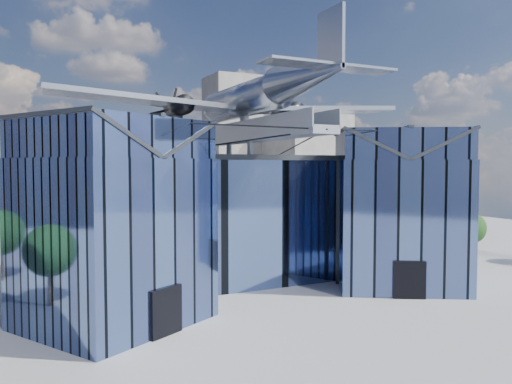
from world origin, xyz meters
name	(u,v)px	position (x,y,z in m)	size (l,w,h in m)	color
ground_plane	(269,297)	(0.00, 0.00, 0.00)	(120.00, 120.00, 0.00)	gray
museum	(235,211)	(0.00, 5.82, 5.54)	(32.88, 24.50, 17.60)	#485C92
bg_towers	(133,160)	(1.45, 50.49, 10.01)	(77.00, 24.50, 26.00)	gray
tree_side_e	(470,228)	(23.14, 3.26, 3.18)	(3.79, 3.79, 4.70)	#312113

